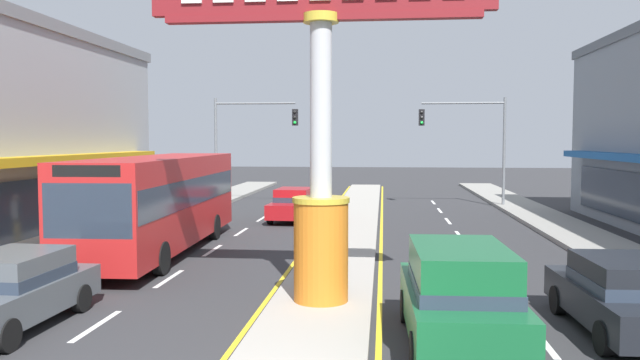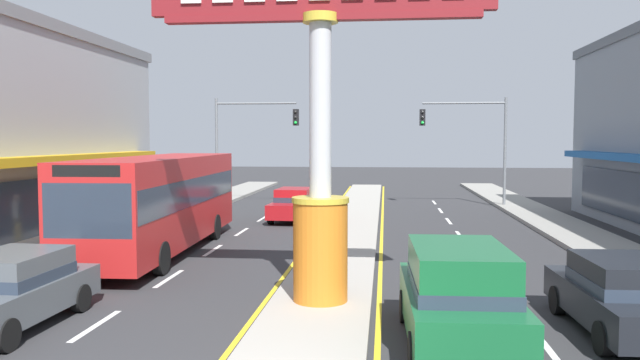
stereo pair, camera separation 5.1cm
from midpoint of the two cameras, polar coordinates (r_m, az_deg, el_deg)
The scene contains 13 objects.
median_strip at distance 25.66m, azimuth 2.54°, elevation -4.75°, with size 2.33×52.00×0.14m, color #A39E93.
sidewalk_left at distance 25.86m, azimuth -18.29°, elevation -4.82°, with size 2.60×60.00×0.18m, color gray.
sidewalk_right at distance 24.84m, azimuth 23.73°, elevation -5.30°, with size 2.60×60.00×0.18m, color gray.
lane_markings at distance 24.33m, azimuth 2.36°, elevation -5.37°, with size 9.07×52.00×0.01m.
district_sign at distance 14.17m, azimuth -0.01°, elevation 4.61°, with size 7.73×1.31×7.83m.
traffic_light_left_side at distance 35.89m, azimuth -6.83°, elevation 4.33°, with size 4.86×0.46×6.20m.
traffic_light_right_side at distance 36.29m, azimuth 13.71°, elevation 4.24°, with size 4.86×0.46×6.20m.
sedan_near_right_lane at distance 29.63m, azimuth -2.47°, elevation -2.21°, with size 2.01×4.39×1.53m.
suv_far_right_lane at distance 12.00m, azimuth 12.45°, elevation -10.16°, with size 2.06×4.65×1.90m.
sedan_near_left_lane at distance 13.83m, azimuth 25.80°, elevation -9.42°, with size 1.95×4.36×1.53m.
bus_mid_left_lane at distance 21.83m, azimuth -14.47°, elevation -1.60°, with size 2.87×11.27×3.26m.
sedan_far_left_oncoming at distance 14.37m, azimuth -26.43°, elevation -8.96°, with size 1.91×4.34×1.53m.
pedestrian_far_side at distance 23.77m, azimuth -21.40°, elevation -3.06°, with size 0.28×0.42×1.71m.
Camera 1 is at (1.41, -7.34, 3.84)m, focal length 35.07 mm.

